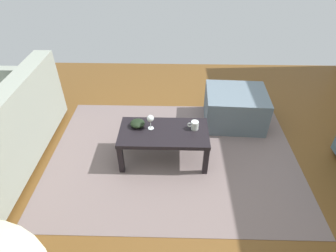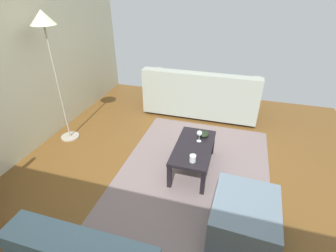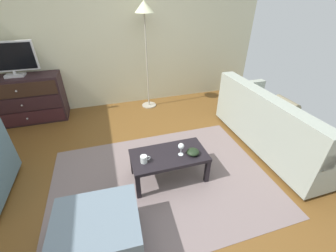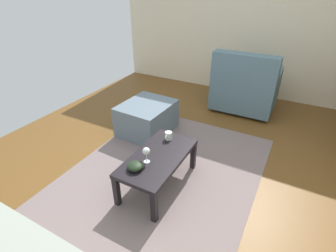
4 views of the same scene
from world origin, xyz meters
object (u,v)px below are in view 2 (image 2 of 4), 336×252
at_px(bowl_decorative, 203,134).
at_px(standing_lamp, 46,32).
at_px(mug, 193,158).
at_px(coffee_table, 193,149).
at_px(couch_large, 201,96).
at_px(ottoman, 244,219).
at_px(wine_glass, 199,134).

distance_m(bowl_decorative, standing_lamp, 2.43).
bearing_deg(mug, coffee_table, 9.28).
relative_size(coffee_table, mug, 7.76).
height_order(couch_large, ottoman, couch_large).
height_order(bowl_decorative, couch_large, couch_large).
xyz_separation_m(coffee_table, bowl_decorative, (0.27, -0.08, 0.08)).
bearing_deg(couch_large, bowl_decorative, -168.90).
height_order(wine_glass, bowl_decorative, wine_glass).
bearing_deg(ottoman, bowl_decorative, 28.08).
bearing_deg(ottoman, standing_lamp, 69.02).
relative_size(mug, bowl_decorative, 0.78).
bearing_deg(wine_glass, standing_lamp, 88.00).
bearing_deg(mug, bowl_decorative, -2.90).
bearing_deg(wine_glass, coffee_table, 161.48).
xyz_separation_m(wine_glass, mug, (-0.43, -0.01, -0.07)).
distance_m(mug, bowl_decorative, 0.57).
height_order(mug, ottoman, mug).
bearing_deg(couch_large, mug, -172.91).
distance_m(wine_glass, standing_lamp, 2.36).
bearing_deg(coffee_table, couch_large, 6.68).
bearing_deg(bowl_decorative, couch_large, 11.10).
xyz_separation_m(mug, standing_lamp, (0.51, 2.08, 1.20)).
xyz_separation_m(bowl_decorative, ottoman, (-1.10, -0.59, -0.19)).
relative_size(coffee_table, standing_lamp, 0.47).
bearing_deg(bowl_decorative, ottoman, -151.92).
height_order(bowl_decorative, ottoman, bowl_decorative).
bearing_deg(wine_glass, bowl_decorative, -14.28).
distance_m(coffee_table, standing_lamp, 2.41).
bearing_deg(coffee_table, wine_glass, -18.52).
height_order(coffee_table, bowl_decorative, bowl_decorative).
bearing_deg(couch_large, coffee_table, -173.32).
bearing_deg(mug, standing_lamp, 76.35).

